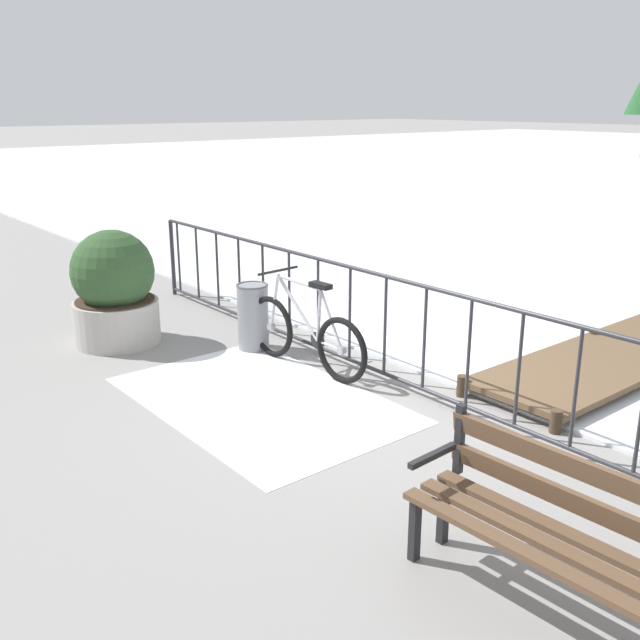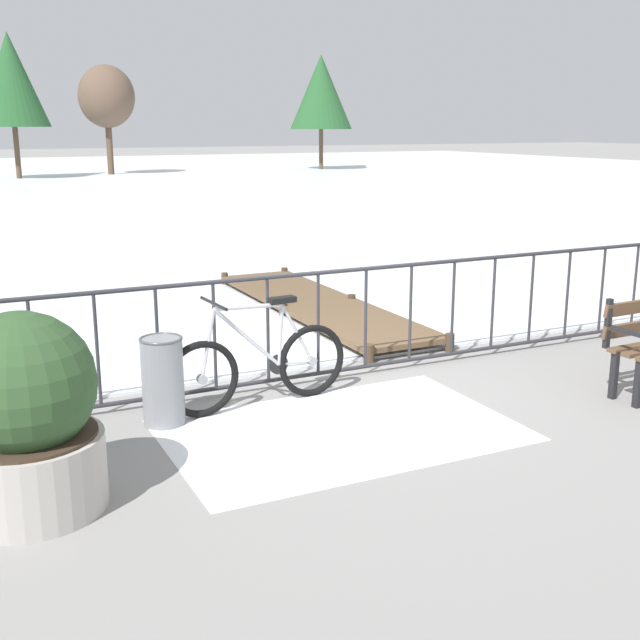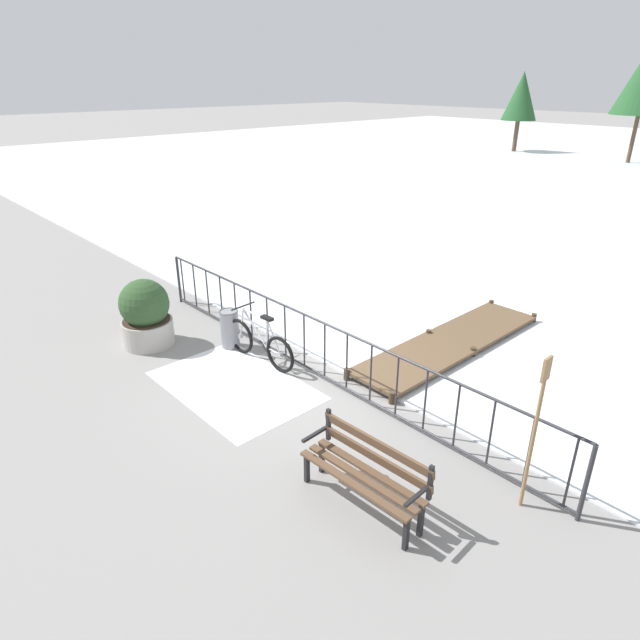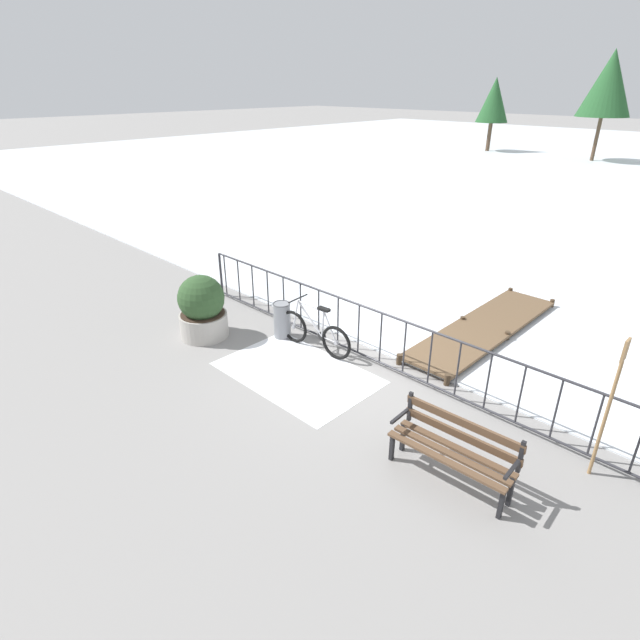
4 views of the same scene
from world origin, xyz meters
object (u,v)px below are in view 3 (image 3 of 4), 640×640
at_px(park_bench, 367,468).
at_px(oar_upright, 536,425).
at_px(bicycle_near_railing, 260,343).
at_px(trash_bin, 230,329).
at_px(planter_with_shrub, 146,314).

height_order(park_bench, oar_upright, oar_upright).
bearing_deg(park_bench, bicycle_near_railing, 161.91).
height_order(bicycle_near_railing, oar_upright, oar_upright).
bearing_deg(trash_bin, bicycle_near_railing, 3.37).
xyz_separation_m(bicycle_near_railing, oar_upright, (4.94, 0.13, 0.77)).
bearing_deg(planter_with_shrub, trash_bin, 43.10).
height_order(bicycle_near_railing, trash_bin, bicycle_near_railing).
xyz_separation_m(planter_with_shrub, trash_bin, (1.15, 1.07, -0.24)).
bearing_deg(bicycle_near_railing, oar_upright, 1.50).
xyz_separation_m(bicycle_near_railing, planter_with_shrub, (-2.00, -1.12, 0.24)).
xyz_separation_m(bicycle_near_railing, park_bench, (3.66, -1.20, 0.14)).
distance_m(bicycle_near_railing, park_bench, 3.86).
distance_m(bicycle_near_railing, trash_bin, 0.86).
distance_m(park_bench, planter_with_shrub, 5.67).
distance_m(planter_with_shrub, oar_upright, 7.07).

